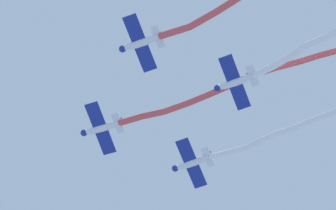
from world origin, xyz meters
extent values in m
ellipsoid|color=silver|center=(11.22, -2.35, 85.25)|extent=(5.00, 2.11, 1.00)
sphere|color=navy|center=(13.49, -2.90, 85.25)|extent=(1.03, 1.03, 0.85)
ellipsoid|color=#1E2847|center=(11.81, -2.49, 85.62)|extent=(1.35, 0.93, 0.53)
cube|color=navy|center=(11.38, -2.39, 85.12)|extent=(3.28, 7.32, 0.13)
cube|color=silver|center=(9.21, -1.88, 85.34)|extent=(1.56, 2.93, 0.11)
cube|color=navy|center=(9.31, -1.90, 85.86)|extent=(1.11, 0.39, 1.38)
cylinder|color=#DB4C4C|center=(7.54, -1.57, 85.42)|extent=(2.84, 1.19, 1.23)
cylinder|color=#DB4C4C|center=(4.87, -1.15, 85.71)|extent=(2.90, 1.16, 0.89)
cylinder|color=#DB4C4C|center=(2.03, -0.56, 85.95)|extent=(3.21, 1.50, 1.15)
cylinder|color=#DB4C4C|center=(-0.62, 0.13, 86.41)|extent=(2.73, 1.37, 1.34)
cylinder|color=#DB4C4C|center=(-3.27, 0.91, 86.94)|extent=(3.29, 1.66, 1.31)
cylinder|color=#DB4C4C|center=(-6.24, 1.82, 87.56)|extent=(3.39, 1.64, 1.51)
cylinder|color=#DB4C4C|center=(-9.10, 2.64, 87.97)|extent=(2.95, 1.46, 0.87)
cylinder|color=#DB4C4C|center=(-11.80, 3.24, 88.10)|extent=(2.87, 1.24, 0.94)
cylinder|color=#DB4C4C|center=(-14.47, 3.69, 88.51)|extent=(2.95, 1.17, 1.43)
cylinder|color=#DB4C4C|center=(-17.25, 4.15, 89.00)|extent=(3.11, 1.26, 1.10)
sphere|color=#DB4C4C|center=(8.83, -1.78, 85.19)|extent=(0.77, 0.77, 0.77)
sphere|color=#DB4C4C|center=(6.25, -1.35, 85.65)|extent=(0.77, 0.77, 0.77)
sphere|color=#DB4C4C|center=(3.49, -0.95, 85.77)|extent=(0.77, 0.77, 0.77)
sphere|color=#DB4C4C|center=(0.56, -0.18, 86.13)|extent=(0.77, 0.77, 0.77)
sphere|color=#DB4C4C|center=(-1.80, 0.45, 86.68)|extent=(0.77, 0.77, 0.77)
sphere|color=#DB4C4C|center=(-4.74, 1.37, 87.20)|extent=(0.77, 0.77, 0.77)
sphere|color=#DB4C4C|center=(-7.74, 2.27, 87.92)|extent=(0.77, 0.77, 0.77)
sphere|color=#DB4C4C|center=(-10.46, 3.00, 88.01)|extent=(0.77, 0.77, 0.77)
sphere|color=#DB4C4C|center=(-13.15, 3.49, 88.18)|extent=(0.77, 0.77, 0.77)
sphere|color=#DB4C4C|center=(-15.80, 3.90, 88.84)|extent=(0.77, 0.77, 0.77)
ellipsoid|color=silver|center=(5.48, 8.45, 84.85)|extent=(4.99, 2.31, 1.00)
sphere|color=navy|center=(7.73, 7.81, 84.85)|extent=(1.05, 1.05, 0.85)
ellipsoid|color=#1E2847|center=(6.07, 8.29, 85.22)|extent=(1.36, 0.98, 0.53)
cube|color=navy|center=(5.64, 8.41, 84.72)|extent=(3.57, 7.32, 0.13)
cube|color=silver|center=(3.50, 9.02, 84.94)|extent=(1.67, 2.94, 0.11)
cube|color=navy|center=(3.59, 8.99, 85.46)|extent=(1.11, 0.44, 1.38)
cylinder|color=#DB4C4C|center=(1.43, 9.55, 84.84)|extent=(3.59, 1.61, 0.88)
cylinder|color=#DB4C4C|center=(-1.86, 10.71, 85.10)|extent=(3.64, 2.21, 1.28)
cylinder|color=#DB4C4C|center=(-4.88, 12.27, 85.31)|extent=(3.24, 2.32, 0.84)
sphere|color=#DB4C4C|center=(3.12, 9.13, 84.79)|extent=(0.79, 0.79, 0.79)
sphere|color=#DB4C4C|center=(-0.26, 9.97, 84.88)|extent=(0.79, 0.79, 0.79)
sphere|color=#DB4C4C|center=(-3.46, 11.46, 85.33)|extent=(0.79, 0.79, 0.79)
ellipsoid|color=silver|center=(0.41, -8.09, 85.55)|extent=(4.98, 2.40, 1.00)
sphere|color=navy|center=(2.64, -8.78, 85.55)|extent=(1.07, 1.07, 0.85)
ellipsoid|color=#1E2847|center=(0.99, -8.27, 85.92)|extent=(1.37, 1.00, 0.53)
cube|color=navy|center=(0.57, -8.14, 85.42)|extent=(3.70, 7.31, 0.13)
cube|color=silver|center=(-1.56, -7.48, 85.64)|extent=(1.72, 2.94, 0.11)
cube|color=navy|center=(-1.47, -7.51, 86.16)|extent=(1.10, 0.46, 1.38)
cylinder|color=white|center=(-3.06, -7.14, 85.47)|extent=(2.40, 1.11, 0.70)
cylinder|color=white|center=(-5.25, -6.59, 85.39)|extent=(2.34, 1.25, 0.79)
cylinder|color=white|center=(-7.26, -5.79, 85.20)|extent=(2.29, 1.58, 0.93)
cylinder|color=white|center=(-9.16, -4.97, 85.24)|extent=(2.20, 1.26, 1.00)
cylinder|color=white|center=(-11.24, -4.32, 85.41)|extent=(2.45, 1.30, 0.68)
cylinder|color=white|center=(-13.33, -3.55, 85.34)|extent=(2.25, 1.47, 0.82)
cylinder|color=white|center=(-15.46, -2.65, 85.15)|extent=(2.63, 1.54, 0.92)
sphere|color=white|center=(-1.93, -7.37, 85.49)|extent=(0.66, 0.66, 0.66)
sphere|color=white|center=(-4.19, -6.90, 85.45)|extent=(0.66, 0.66, 0.66)
sphere|color=white|center=(-6.30, -6.28, 85.33)|extent=(0.66, 0.66, 0.66)
sphere|color=white|center=(-8.22, -5.29, 85.08)|extent=(0.66, 0.66, 0.66)
sphere|color=white|center=(-10.11, -4.65, 85.40)|extent=(0.66, 0.66, 0.66)
sphere|color=white|center=(-12.36, -3.98, 85.42)|extent=(0.66, 0.66, 0.66)
sphere|color=white|center=(-14.30, -3.11, 85.27)|extent=(0.66, 0.66, 0.66)
sphere|color=white|center=(-16.62, -2.18, 85.03)|extent=(0.66, 0.66, 0.66)
ellipsoid|color=silver|center=(-5.33, 2.72, 85.05)|extent=(4.98, 2.41, 1.00)
sphere|color=navy|center=(-3.10, 2.02, 85.05)|extent=(1.07, 1.07, 0.85)
ellipsoid|color=#1E2847|center=(-4.74, 2.53, 85.42)|extent=(1.37, 1.00, 0.53)
cube|color=navy|center=(-5.17, 2.67, 84.92)|extent=(3.71, 7.31, 0.13)
cube|color=silver|center=(-7.30, 3.33, 85.14)|extent=(1.72, 2.94, 0.11)
cube|color=navy|center=(-7.20, 3.30, 85.66)|extent=(1.10, 0.46, 1.38)
cylinder|color=white|center=(-8.71, 3.93, 84.99)|extent=(2.42, 1.70, 0.82)
cylinder|color=white|center=(-10.73, 4.83, 85.26)|extent=(2.49, 1.58, 1.43)
cylinder|color=white|center=(-12.68, 5.78, 85.76)|extent=(2.48, 1.77, 1.30)
cylinder|color=white|center=(-14.82, 6.67, 86.19)|extent=(2.72, 1.49, 1.25)
cylinder|color=white|center=(-17.20, 7.56, 86.69)|extent=(2.89, 1.79, 1.44)
sphere|color=white|center=(-7.67, 3.44, 84.99)|extent=(0.81, 0.81, 0.81)
sphere|color=white|center=(-9.74, 4.41, 84.98)|extent=(0.81, 0.81, 0.81)
sphere|color=white|center=(-11.72, 5.25, 85.55)|extent=(0.81, 0.81, 0.81)
sphere|color=white|center=(-13.65, 6.32, 85.98)|extent=(0.81, 0.81, 0.81)
sphere|color=white|center=(-16.00, 7.03, 86.40)|extent=(0.81, 0.81, 0.81)
camera|label=1|loc=(0.43, 37.22, 2.58)|focal=80.43mm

